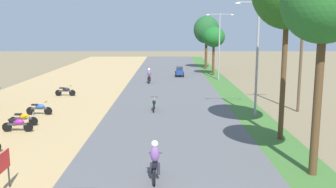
% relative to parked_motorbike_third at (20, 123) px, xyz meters
% --- Properties ---
extents(parked_motorbike_third, '(1.80, 0.54, 0.94)m').
position_rel_parked_motorbike_third_xyz_m(parked_motorbike_third, '(0.00, 0.00, 0.00)').
color(parked_motorbike_third, black).
rests_on(parked_motorbike_third, dirt_shoulder).
extents(parked_motorbike_fourth, '(1.80, 0.54, 0.94)m').
position_rel_parked_motorbike_third_xyz_m(parked_motorbike_fourth, '(-0.20, 1.41, 0.00)').
color(parked_motorbike_fourth, black).
rests_on(parked_motorbike_fourth, dirt_shoulder).
extents(parked_motorbike_fifth, '(1.80, 0.54, 0.94)m').
position_rel_parked_motorbike_third_xyz_m(parked_motorbike_fifth, '(-0.21, 4.34, 0.00)').
color(parked_motorbike_fifth, black).
rests_on(parked_motorbike_fifth, dirt_shoulder).
extents(parked_motorbike_sixth, '(1.80, 0.54, 0.94)m').
position_rel_parked_motorbike_third_xyz_m(parked_motorbike_sixth, '(-0.39, 11.72, 0.00)').
color(parked_motorbike_sixth, black).
rests_on(parked_motorbike_sixth, dirt_shoulder).
extents(street_signboard, '(0.06, 1.30, 1.50)m').
position_rel_parked_motorbike_third_xyz_m(street_signboard, '(2.70, -8.20, 0.55)').
color(street_signboard, '#262628').
rests_on(street_signboard, dirt_shoulder).
extents(median_tree_nearest, '(3.29, 3.29, 8.54)m').
position_rel_parked_motorbike_third_xyz_m(median_tree_nearest, '(14.70, -6.43, 6.38)').
color(median_tree_nearest, '#4C351E').
rests_on(median_tree_nearest, median_strip).
extents(median_tree_third, '(2.82, 2.82, 6.18)m').
position_rel_parked_motorbike_third_xyz_m(median_tree_third, '(14.52, 26.74, 4.34)').
color(median_tree_third, '#4C351E').
rests_on(median_tree_third, median_strip).
extents(median_tree_fourth, '(3.73, 3.73, 7.76)m').
position_rel_parked_motorbike_third_xyz_m(median_tree_fourth, '(14.35, 34.45, 5.22)').
color(median_tree_fourth, '#4C351E').
rests_on(median_tree_fourth, median_strip).
extents(streetlamp_near, '(3.16, 0.20, 7.76)m').
position_rel_parked_motorbike_third_xyz_m(streetlamp_near, '(14.66, 3.84, 3.98)').
color(streetlamp_near, gray).
rests_on(streetlamp_near, median_strip).
extents(streetlamp_mid, '(3.16, 0.20, 7.66)m').
position_rel_parked_motorbike_third_xyz_m(streetlamp_mid, '(14.66, 22.51, 3.93)').
color(streetlamp_mid, gray).
rests_on(streetlamp_mid, median_strip).
extents(utility_pole_near, '(1.80, 0.20, 8.91)m').
position_rel_parked_motorbike_third_xyz_m(utility_pole_near, '(18.21, 5.64, 4.09)').
color(utility_pole_near, brown).
rests_on(utility_pole_near, ground).
extents(car_hatchback_blue, '(1.04, 2.00, 1.23)m').
position_rel_parked_motorbike_third_xyz_m(car_hatchback_blue, '(10.16, 25.27, 0.19)').
color(car_hatchback_blue, navy).
rests_on(car_hatchback_blue, road_strip).
extents(motorbike_foreground_rider, '(0.54, 1.80, 1.66)m').
position_rel_parked_motorbike_third_xyz_m(motorbike_foreground_rider, '(8.21, -7.07, 0.30)').
color(motorbike_foreground_rider, black).
rests_on(motorbike_foreground_rider, road_strip).
extents(motorbike_ahead_second, '(0.54, 1.80, 0.94)m').
position_rel_parked_motorbike_third_xyz_m(motorbike_ahead_second, '(7.71, 5.68, 0.02)').
color(motorbike_ahead_second, black).
rests_on(motorbike_ahead_second, road_strip).
extents(motorbike_ahead_third, '(0.54, 1.80, 1.66)m').
position_rel_parked_motorbike_third_xyz_m(motorbike_ahead_third, '(6.67, 19.53, 0.30)').
color(motorbike_ahead_third, black).
rests_on(motorbike_ahead_third, road_strip).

